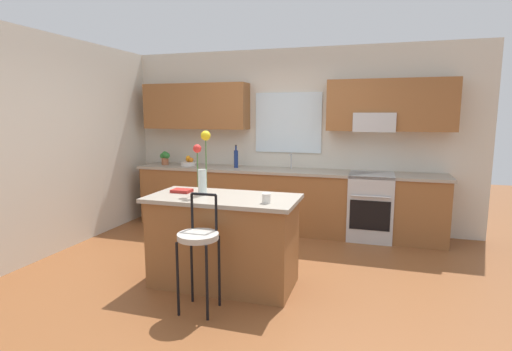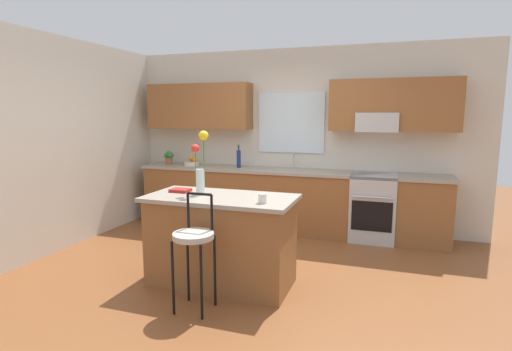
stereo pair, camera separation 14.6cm
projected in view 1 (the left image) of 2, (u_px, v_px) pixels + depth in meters
ground_plane at (247, 272)px, 4.40m from camera, size 14.00×14.00×0.00m
wall_left at (69, 143)px, 5.22m from camera, size 0.12×4.60×2.70m
back_wall_assembly at (290, 129)px, 6.04m from camera, size 5.60×0.50×2.70m
counter_run at (283, 200)px, 5.93m from camera, size 4.56×0.64×0.92m
sink_faucet at (291, 159)px, 5.95m from camera, size 0.02×0.13×0.23m
oven_range at (370, 206)px, 5.55m from camera, size 0.60×0.64×0.92m
kitchen_island at (224, 240)px, 4.04m from camera, size 1.50×0.75×0.92m
bar_stool_near at (198, 242)px, 3.46m from camera, size 0.36×0.36×1.04m
flower_vase at (202, 165)px, 4.00m from camera, size 0.18×0.10×0.65m
mug_ceramic at (266, 198)px, 3.66m from camera, size 0.08×0.08×0.09m
cookbook at (182, 191)px, 4.17m from camera, size 0.20×0.15×0.03m
fruit_bowl_oranges at (188, 163)px, 6.31m from camera, size 0.24×0.24×0.16m
bottle_olive_oil at (236, 158)px, 6.06m from camera, size 0.06×0.06×0.35m
potted_plant_small at (165, 157)px, 6.41m from camera, size 0.18×0.12×0.22m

